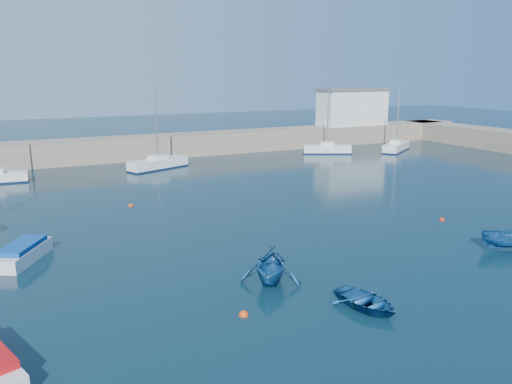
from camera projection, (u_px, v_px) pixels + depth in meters
name	position (u px, v px, depth m)	size (l,w,h in m)	color
ground	(434.00, 318.00, 20.76)	(220.00, 220.00, 0.00)	#0B2430
back_wall	(150.00, 147.00, 60.62)	(96.00, 4.50, 2.60)	gray
right_arm	(498.00, 139.00, 67.31)	(4.50, 32.00, 2.60)	gray
harbor_office	(352.00, 108.00, 72.63)	(10.00, 4.00, 5.00)	silver
sailboat_6	(158.00, 163.00, 53.42)	(6.97, 4.33, 8.83)	silver
sailboat_7	(327.00, 149.00, 63.77)	(6.16, 4.15, 7.99)	silver
sailboat_8	(396.00, 147.00, 65.71)	(6.53, 5.20, 8.68)	silver
motorboat_1	(23.00, 253.00, 27.05)	(3.26, 4.24, 1.00)	silver
dinghy_center	(366.00, 301.00, 21.58)	(2.24, 3.14, 0.65)	navy
dinghy_left	(271.00, 264.00, 24.21)	(2.99, 3.46, 1.82)	navy
dinghy_right	(507.00, 239.00, 28.85)	(1.17, 3.10, 1.20)	navy
buoy_0	(244.00, 315.00, 21.02)	(0.42, 0.42, 0.42)	#D43E0B
buoy_1	(442.00, 220.00, 34.73)	(0.40, 0.40, 0.40)	#B0240D
buoy_3	(131.00, 206.00, 38.44)	(0.38, 0.38, 0.38)	#D43E0B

